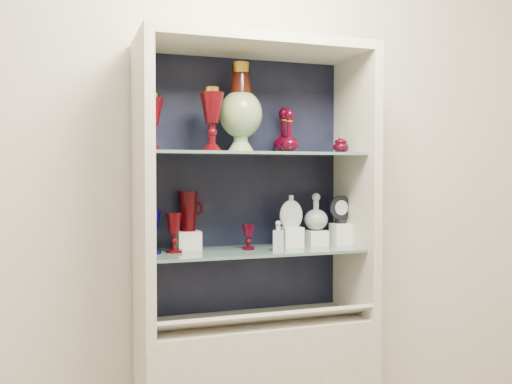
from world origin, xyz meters
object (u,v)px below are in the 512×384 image
object	(u,v)px
ruby_decanter_b	(284,129)
clear_round_decanter	(316,213)
cobalt_goblet	(152,232)
cameo_medallion	(341,209)
ruby_goblet_tall	(174,233)
ruby_goblet_small	(248,237)
ruby_decanter_a	(290,129)
lidded_bowl	(341,144)
enamel_urn	(241,108)
pedestal_lamp_left	(152,122)
flat_flask	(291,211)
clear_square_bottle	(278,236)
pedestal_lamp_right	(212,120)
ruby_pitcher	(188,211)

from	to	relation	value
ruby_decanter_b	clear_round_decanter	bearing A→B (deg)	-23.72
cobalt_goblet	cameo_medallion	xyz separation A→B (m)	(0.86, -0.01, 0.08)
ruby_goblet_tall	ruby_goblet_small	world-z (taller)	ruby_goblet_tall
ruby_decanter_a	lidded_bowl	world-z (taller)	ruby_decanter_a
enamel_urn	clear_round_decanter	distance (m)	0.59
ruby_goblet_tall	pedestal_lamp_left	bearing A→B (deg)	-158.86
enamel_urn	cobalt_goblet	size ratio (longest dim) A/B	2.15
cameo_medallion	ruby_goblet_small	bearing A→B (deg)	173.55
ruby_goblet_small	cameo_medallion	size ratio (longest dim) A/B	0.84
ruby_decanter_b	flat_flask	world-z (taller)	ruby_decanter_b
lidded_bowl	clear_square_bottle	bearing A→B (deg)	-169.35
ruby_decanter_a	ruby_goblet_small	world-z (taller)	ruby_decanter_a
ruby_decanter_a	pedestal_lamp_left	bearing A→B (deg)	179.82
ruby_decanter_a	clear_round_decanter	xyz separation A→B (m)	(0.15, 0.05, -0.37)
ruby_decanter_a	lidded_bowl	distance (m)	0.26
ruby_goblet_small	clear_round_decanter	bearing A→B (deg)	5.18
ruby_goblet_small	ruby_decanter_a	bearing A→B (deg)	-5.56
pedestal_lamp_left	ruby_decanter_b	bearing A→B (deg)	9.82
pedestal_lamp_left	enamel_urn	bearing A→B (deg)	4.77
enamel_urn	pedestal_lamp_left	bearing A→B (deg)	-175.23
ruby_decanter_a	ruby_decanter_b	world-z (taller)	ruby_decanter_b
pedestal_lamp_right	ruby_decanter_a	xyz separation A→B (m)	(0.35, 0.02, -0.03)
ruby_pitcher	clear_round_decanter	xyz separation A→B (m)	(0.58, -0.06, -0.02)
enamel_urn	ruby_goblet_tall	distance (m)	0.60
lidded_bowl	ruby_goblet_tall	distance (m)	0.84
clear_square_bottle	clear_round_decanter	world-z (taller)	clear_round_decanter
clear_round_decanter	cameo_medallion	xyz separation A→B (m)	(0.11, -0.02, 0.02)
clear_square_bottle	cameo_medallion	size ratio (longest dim) A/B	0.97
enamel_urn	pedestal_lamp_right	bearing A→B (deg)	-160.20
ruby_goblet_tall	ruby_goblet_small	xyz separation A→B (m)	(0.32, -0.02, -0.03)
pedestal_lamp_left	cobalt_goblet	bearing A→B (deg)	90.00
ruby_goblet_small	clear_square_bottle	bearing A→B (deg)	-37.85
cobalt_goblet	ruby_goblet_tall	distance (m)	0.09
ruby_decanter_b	ruby_goblet_small	world-z (taller)	ruby_decanter_b
ruby_decanter_a	ruby_decanter_b	distance (m)	0.11
flat_flask	clear_round_decanter	distance (m)	0.13
enamel_urn	clear_square_bottle	xyz separation A→B (m)	(0.14, -0.10, -0.55)
ruby_goblet_small	flat_flask	size ratio (longest dim) A/B	0.75
pedestal_lamp_right	ruby_goblet_small	bearing A→B (deg)	11.48
pedestal_lamp_right	ruby_goblet_tall	size ratio (longest dim) A/B	1.59
ruby_pitcher	clear_round_decanter	size ratio (longest dim) A/B	1.07
ruby_pitcher	clear_square_bottle	distance (m)	0.40
ruby_decanter_b	ruby_goblet_small	size ratio (longest dim) A/B	2.00
ruby_pitcher	cameo_medallion	xyz separation A→B (m)	(0.69, -0.09, -0.00)
ruby_pitcher	clear_round_decanter	world-z (taller)	ruby_pitcher
ruby_decanter_b	ruby_goblet_tall	xyz separation A→B (m)	(-0.52, -0.07, -0.45)
ruby_pitcher	clear_square_bottle	xyz separation A→B (m)	(0.35, -0.17, -0.10)
clear_round_decanter	cobalt_goblet	bearing A→B (deg)	-178.68
ruby_goblet_tall	ruby_pitcher	distance (m)	0.13
ruby_decanter_b	clear_round_decanter	size ratio (longest dim) A/B	1.37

